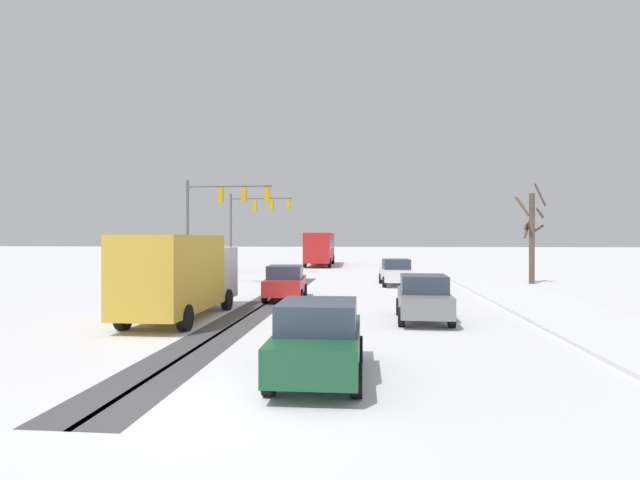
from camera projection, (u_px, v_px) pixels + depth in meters
ground_plane at (220, 407)px, 8.78m from camera, size 300.00×300.00×0.00m
wheel_track_left_lane at (272, 305)px, 21.93m from camera, size 0.91×28.74×0.01m
wheel_track_right_lane at (254, 305)px, 22.01m from camera, size 0.94×28.74×0.01m
sidewalk_kerb_right at (564, 312)px, 19.52m from camera, size 4.00×28.74×0.12m
traffic_signal_near_left at (221, 208)px, 31.40m from camera, size 5.42×0.41×6.50m
traffic_signal_far_left at (255, 215)px, 41.26m from camera, size 5.18×0.56×6.50m
car_white_lead at (396, 272)px, 30.99m from camera, size 2.01×4.19×1.62m
car_red_second at (285, 282)px, 23.89m from camera, size 2.01×4.19×1.62m
car_grey_third at (423, 298)px, 17.82m from camera, size 1.93×4.15×1.62m
car_dark_green_fourth at (318, 339)px, 10.58m from camera, size 1.86×4.11×1.62m
bus_oncoming at (320, 246)px, 53.11m from camera, size 2.87×11.06×3.38m
box_truck_delivery at (181, 274)px, 18.29m from camera, size 2.31×7.40×3.02m
bare_tree_sidewalk_mid at (532, 234)px, 32.11m from camera, size 1.79×1.68×6.29m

